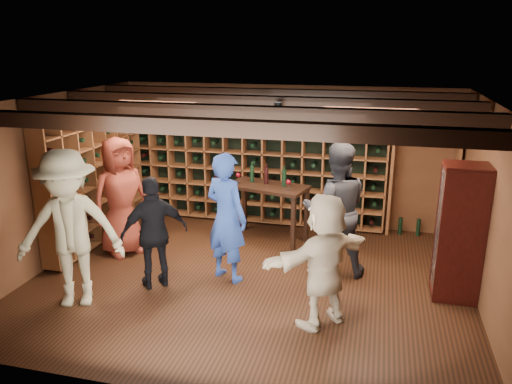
% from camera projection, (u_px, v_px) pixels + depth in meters
% --- Properties ---
extents(ground, '(6.00, 6.00, 0.00)m').
position_uv_depth(ground, '(249.00, 279.00, 7.04)').
color(ground, black).
rests_on(ground, ground).
extents(room_shell, '(6.00, 6.00, 6.00)m').
position_uv_depth(room_shell, '(249.00, 106.00, 6.38)').
color(room_shell, brown).
rests_on(room_shell, ground).
extents(wine_rack_back, '(4.65, 0.30, 2.20)m').
position_uv_depth(wine_rack_back, '(254.00, 161.00, 8.99)').
color(wine_rack_back, brown).
rests_on(wine_rack_back, ground).
extents(wine_rack_left, '(0.30, 2.65, 2.20)m').
position_uv_depth(wine_rack_left, '(94.00, 174.00, 8.13)').
color(wine_rack_left, brown).
rests_on(wine_rack_left, ground).
extents(crate_shelf, '(1.20, 0.32, 2.07)m').
position_uv_depth(crate_shelf, '(427.00, 146.00, 8.17)').
color(crate_shelf, brown).
rests_on(crate_shelf, ground).
extents(display_cabinet, '(0.55, 0.50, 1.75)m').
position_uv_depth(display_cabinet, '(459.00, 235.00, 6.34)').
color(display_cabinet, '#350D0A').
rests_on(display_cabinet, ground).
extents(man_blue_shirt, '(0.78, 0.66, 1.81)m').
position_uv_depth(man_blue_shirt, '(226.00, 217.00, 6.83)').
color(man_blue_shirt, navy).
rests_on(man_blue_shirt, ground).
extents(man_grey_suit, '(1.07, 0.92, 1.91)m').
position_uv_depth(man_grey_suit, '(335.00, 210.00, 6.98)').
color(man_grey_suit, black).
rests_on(man_grey_suit, ground).
extents(guest_red_floral, '(0.99, 1.08, 1.86)m').
position_uv_depth(guest_red_floral, '(121.00, 196.00, 7.68)').
color(guest_red_floral, maroon).
rests_on(guest_red_floral, ground).
extents(guest_woman_black, '(0.94, 0.86, 1.54)m').
position_uv_depth(guest_woman_black, '(154.00, 233.00, 6.64)').
color(guest_woman_black, black).
rests_on(guest_woman_black, ground).
extents(guest_khaki, '(1.47, 1.15, 2.00)m').
position_uv_depth(guest_khaki, '(70.00, 229.00, 6.13)').
color(guest_khaki, gray).
rests_on(guest_khaki, ground).
extents(guest_beige, '(1.37, 1.42, 1.61)m').
position_uv_depth(guest_beige, '(324.00, 261.00, 5.72)').
color(guest_beige, tan).
rests_on(guest_beige, ground).
extents(tasting_table, '(1.40, 0.93, 1.25)m').
position_uv_depth(tasting_table, '(267.00, 192.00, 8.18)').
color(tasting_table, black).
rests_on(tasting_table, ground).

